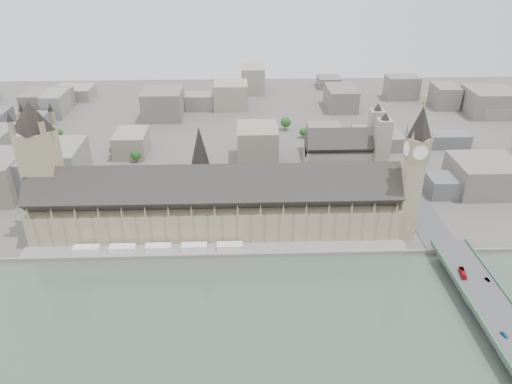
{
  "coord_description": "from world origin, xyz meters",
  "views": [
    {
      "loc": [
        18.17,
        -299.42,
        201.14
      ],
      "look_at": [
        29.74,
        28.27,
        28.16
      ],
      "focal_mm": 35.0,
      "sensor_mm": 36.0,
      "label": 1
    }
  ],
  "objects_px": {
    "westminster_bridge": "(495,319)",
    "car_approach": "(423,190)",
    "car_blue": "(504,334)",
    "palace_of_westminster": "(216,205)",
    "victoria_tower": "(41,163)",
    "red_bus_north": "(463,273)",
    "westminster_abbey": "(346,158)",
    "elizabeth_tower": "(414,165)",
    "car_silver": "(487,279)"
  },
  "relations": [
    {
      "from": "westminster_bridge",
      "to": "car_approach",
      "type": "relative_size",
      "value": 66.87
    },
    {
      "from": "car_approach",
      "to": "car_blue",
      "type": "bearing_deg",
      "value": -103.56
    },
    {
      "from": "westminster_bridge",
      "to": "car_approach",
      "type": "height_order",
      "value": "car_approach"
    },
    {
      "from": "palace_of_westminster",
      "to": "victoria_tower",
      "type": "height_order",
      "value": "victoria_tower"
    },
    {
      "from": "palace_of_westminster",
      "to": "car_blue",
      "type": "height_order",
      "value": "palace_of_westminster"
    },
    {
      "from": "palace_of_westminster",
      "to": "red_bus_north",
      "type": "bearing_deg",
      "value": -25.12
    },
    {
      "from": "victoria_tower",
      "to": "car_approach",
      "type": "relative_size",
      "value": 20.58
    },
    {
      "from": "palace_of_westminster",
      "to": "westminster_bridge",
      "type": "relative_size",
      "value": 0.82
    },
    {
      "from": "victoria_tower",
      "to": "westminster_abbey",
      "type": "height_order",
      "value": "victoria_tower"
    },
    {
      "from": "victoria_tower",
      "to": "westminster_abbey",
      "type": "xyz_separation_m",
      "value": [
        232.92,
        69.0,
        -30.12
      ]
    },
    {
      "from": "westminster_abbey",
      "to": "palace_of_westminster",
      "type": "bearing_deg",
      "value": -145.83
    },
    {
      "from": "westminster_abbey",
      "to": "red_bus_north",
      "type": "height_order",
      "value": "westminster_abbey"
    },
    {
      "from": "car_blue",
      "to": "car_approach",
      "type": "distance_m",
      "value": 166.28
    },
    {
      "from": "elizabeth_tower",
      "to": "car_blue",
      "type": "xyz_separation_m",
      "value": [
        18.84,
        -113.83,
        -47.05
      ]
    },
    {
      "from": "westminster_bridge",
      "to": "car_approach",
      "type": "bearing_deg",
      "value": 87.29
    },
    {
      "from": "westminster_bridge",
      "to": "red_bus_north",
      "type": "bearing_deg",
      "value": 100.38
    },
    {
      "from": "westminster_bridge",
      "to": "car_silver",
      "type": "relative_size",
      "value": 84.45
    },
    {
      "from": "victoria_tower",
      "to": "westminster_bridge",
      "type": "relative_size",
      "value": 0.31
    },
    {
      "from": "westminster_abbey",
      "to": "red_bus_north",
      "type": "xyz_separation_m",
      "value": [
        44.81,
        -148.3,
        -13.27
      ]
    },
    {
      "from": "elizabeth_tower",
      "to": "westminster_bridge",
      "type": "xyz_separation_m",
      "value": [
        24.0,
        -95.5,
        -52.96
      ]
    },
    {
      "from": "victoria_tower",
      "to": "red_bus_north",
      "type": "bearing_deg",
      "value": -15.94
    },
    {
      "from": "palace_of_westminster",
      "to": "elizabeth_tower",
      "type": "bearing_deg",
      "value": -4.85
    },
    {
      "from": "westminster_bridge",
      "to": "westminster_abbey",
      "type": "height_order",
      "value": "westminster_abbey"
    },
    {
      "from": "victoria_tower",
      "to": "car_blue",
      "type": "xyz_separation_m",
      "value": [
        278.84,
        -131.83,
        -44.17
      ]
    },
    {
      "from": "westminster_bridge",
      "to": "westminster_abbey",
      "type": "bearing_deg",
      "value": 105.64
    },
    {
      "from": "victoria_tower",
      "to": "westminster_bridge",
      "type": "height_order",
      "value": "victoria_tower"
    },
    {
      "from": "red_bus_north",
      "to": "palace_of_westminster",
      "type": "bearing_deg",
      "value": 164.73
    },
    {
      "from": "westminster_bridge",
      "to": "car_silver",
      "type": "height_order",
      "value": "car_silver"
    },
    {
      "from": "westminster_bridge",
      "to": "red_bus_north",
      "type": "xyz_separation_m",
      "value": [
        -6.26,
        34.2,
        6.69
      ]
    },
    {
      "from": "red_bus_north",
      "to": "westminster_bridge",
      "type": "bearing_deg",
      "value": -69.78
    },
    {
      "from": "palace_of_westminster",
      "to": "westminster_abbey",
      "type": "relative_size",
      "value": 3.9
    },
    {
      "from": "elizabeth_tower",
      "to": "car_silver",
      "type": "bearing_deg",
      "value": -65.29
    },
    {
      "from": "palace_of_westminster",
      "to": "westminster_abbey",
      "type": "bearing_deg",
      "value": 34.17
    },
    {
      "from": "westminster_bridge",
      "to": "red_bus_north",
      "type": "height_order",
      "value": "red_bus_north"
    },
    {
      "from": "victoria_tower",
      "to": "car_approach",
      "type": "bearing_deg",
      "value": 6.66
    },
    {
      "from": "elizabeth_tower",
      "to": "car_approach",
      "type": "distance_m",
      "value": 76.72
    },
    {
      "from": "westminster_abbey",
      "to": "red_bus_north",
      "type": "distance_m",
      "value": 155.49
    },
    {
      "from": "palace_of_westminster",
      "to": "car_silver",
      "type": "bearing_deg",
      "value": -25.02
    },
    {
      "from": "victoria_tower",
      "to": "car_approach",
      "type": "height_order",
      "value": "victoria_tower"
    },
    {
      "from": "palace_of_westminster",
      "to": "car_blue",
      "type": "distance_m",
      "value": 201.23
    },
    {
      "from": "car_silver",
      "to": "westminster_abbey",
      "type": "bearing_deg",
      "value": 93.16
    },
    {
      "from": "elizabeth_tower",
      "to": "victoria_tower",
      "type": "xyz_separation_m",
      "value": [
        -260.0,
        18.0,
        -2.88
      ]
    },
    {
      "from": "red_bus_north",
      "to": "car_approach",
      "type": "relative_size",
      "value": 2.31
    },
    {
      "from": "westminster_bridge",
      "to": "car_approach",
      "type": "xyz_separation_m",
      "value": [
        6.99,
        147.5,
        5.83
      ]
    },
    {
      "from": "red_bus_north",
      "to": "car_approach",
      "type": "height_order",
      "value": "red_bus_north"
    },
    {
      "from": "victoria_tower",
      "to": "westminster_bridge",
      "type": "xyz_separation_m",
      "value": [
        284.0,
        -113.5,
        -50.08
      ]
    },
    {
      "from": "victoria_tower",
      "to": "car_blue",
      "type": "bearing_deg",
      "value": -25.3
    },
    {
      "from": "victoria_tower",
      "to": "car_silver",
      "type": "xyz_separation_m",
      "value": [
        290.9,
        -85.14,
        -44.32
      ]
    },
    {
      "from": "car_blue",
      "to": "car_approach",
      "type": "relative_size",
      "value": 0.95
    },
    {
      "from": "victoria_tower",
      "to": "westminster_abbey",
      "type": "relative_size",
      "value": 1.47
    }
  ]
}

